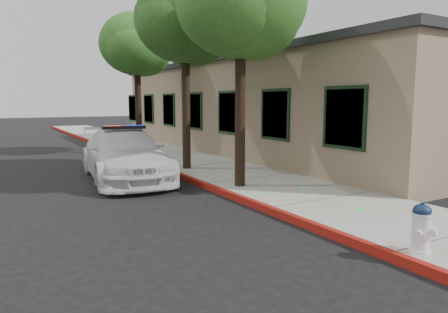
% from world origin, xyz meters
% --- Properties ---
extents(ground, '(120.00, 120.00, 0.00)m').
position_xyz_m(ground, '(0.00, 0.00, 0.00)').
color(ground, black).
rests_on(ground, ground).
extents(sidewalk, '(3.20, 60.00, 0.15)m').
position_xyz_m(sidewalk, '(1.60, 3.00, 0.07)').
color(sidewalk, gray).
rests_on(sidewalk, ground).
extents(red_curb, '(0.14, 60.00, 0.16)m').
position_xyz_m(red_curb, '(0.06, 3.00, 0.08)').
color(red_curb, maroon).
rests_on(red_curb, ground).
extents(clapboard_building, '(7.30, 20.89, 4.24)m').
position_xyz_m(clapboard_building, '(6.69, 9.00, 2.13)').
color(clapboard_building, '#917B5F').
rests_on(clapboard_building, ground).
extents(police_car, '(2.69, 5.50, 1.66)m').
position_xyz_m(police_car, '(-1.46, 5.40, 0.77)').
color(police_car, silver).
rests_on(police_car, ground).
extents(fire_hydrant, '(0.43, 0.38, 0.75)m').
position_xyz_m(fire_hydrant, '(0.40, -3.20, 0.53)').
color(fire_hydrant, white).
rests_on(fire_hydrant, sidewalk).
extents(street_tree_near, '(3.56, 3.35, 6.13)m').
position_xyz_m(street_tree_near, '(0.71, 2.24, 4.72)').
color(street_tree_near, black).
rests_on(street_tree_near, sidewalk).
extents(street_tree_mid, '(3.39, 3.26, 6.20)m').
position_xyz_m(street_tree_mid, '(0.71, 5.61, 4.83)').
color(street_tree_mid, black).
rests_on(street_tree_mid, sidewalk).
extents(street_tree_far, '(3.28, 3.30, 6.08)m').
position_xyz_m(street_tree_far, '(0.90, 10.89, 4.72)').
color(street_tree_far, black).
rests_on(street_tree_far, sidewalk).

